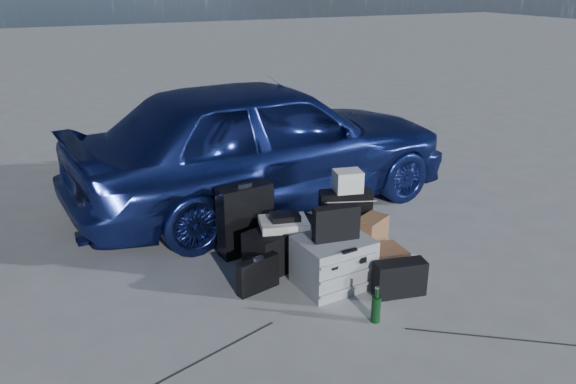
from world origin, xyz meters
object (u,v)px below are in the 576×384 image
object	(u,v)px
pelican_case	(333,262)
suitcase_left	(245,219)
cardboard_box	(384,262)
green_bottle	(376,305)
suitcase_right	(345,220)
duffel_bag	(285,245)
car	(264,142)
briefcase	(258,275)

from	to	relation	value
pelican_case	suitcase_left	size ratio (longest dim) A/B	0.88
cardboard_box	green_bottle	distance (m)	0.76
cardboard_box	suitcase_right	bearing A→B (deg)	94.16
pelican_case	suitcase_left	world-z (taller)	suitcase_left
duffel_bag	cardboard_box	xyz separation A→B (m)	(0.73, -0.59, -0.06)
pelican_case	suitcase_left	distance (m)	1.04
pelican_case	suitcase_right	world-z (taller)	suitcase_right
car	suitcase_left	bearing A→B (deg)	142.90
suitcase_right	cardboard_box	size ratio (longest dim) A/B	1.74
car	briefcase	size ratio (longest dim) A/B	11.34
suitcase_right	green_bottle	world-z (taller)	suitcase_right
car	briefcase	distance (m)	2.09
briefcase	green_bottle	xyz separation A→B (m)	(0.66, -0.83, -0.00)
pelican_case	suitcase_left	bearing A→B (deg)	112.57
suitcase_left	green_bottle	world-z (taller)	suitcase_left
duffel_bag	cardboard_box	size ratio (longest dim) A/B	2.22
suitcase_right	briefcase	bearing A→B (deg)	-140.55
car	cardboard_box	world-z (taller)	car
car	duffel_bag	distance (m)	1.64
car	pelican_case	size ratio (longest dim) A/B	7.35
suitcase_left	green_bottle	distance (m)	1.65
car	suitcase_right	world-z (taller)	car
suitcase_right	pelican_case	bearing A→B (deg)	-108.52
suitcase_left	duffel_bag	world-z (taller)	suitcase_left
briefcase	green_bottle	distance (m)	1.06
pelican_case	briefcase	distance (m)	0.67
suitcase_right	duffel_bag	xyz separation A→B (m)	(-0.68, -0.05, -0.11)
car	briefcase	xyz separation A→B (m)	(-0.83, -1.82, -0.61)
duffel_bag	green_bottle	size ratio (longest dim) A/B	2.59
pelican_case	briefcase	xyz separation A→B (m)	(-0.64, 0.18, -0.07)
car	cardboard_box	distance (m)	2.18
car	cardboard_box	bearing A→B (deg)	-177.37
suitcase_right	duffel_bag	distance (m)	0.69
duffel_bag	suitcase_left	bearing A→B (deg)	103.29
car	suitcase_right	bearing A→B (deg)	-175.49
suitcase_right	green_bottle	distance (m)	1.31
pelican_case	duffel_bag	size ratio (longest dim) A/B	0.79
briefcase	suitcase_left	world-z (taller)	suitcase_left
briefcase	duffel_bag	world-z (taller)	duffel_bag
green_bottle	pelican_case	bearing A→B (deg)	92.08
suitcase_left	cardboard_box	world-z (taller)	suitcase_left
cardboard_box	green_bottle	size ratio (longest dim) A/B	1.17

